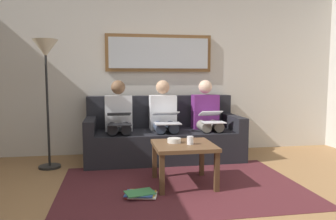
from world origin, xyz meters
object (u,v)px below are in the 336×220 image
(couch, at_px, (163,137))
(coffee_table, at_px, (184,150))
(person_right, at_px, (119,118))
(magazine_stack, at_px, (141,194))
(bowl, at_px, (174,140))
(laptop_white, at_px, (212,117))
(framed_mirror, at_px, (159,53))
(standing_lamp, at_px, (46,62))
(laptop_black, at_px, (119,119))
(laptop_silver, at_px, (167,118))
(person_middle, at_px, (164,117))
(cup, at_px, (190,140))
(person_left, at_px, (207,116))

(couch, bearing_deg, coffee_table, 91.74)
(person_right, relative_size, magazine_stack, 3.26)
(bowl, bearing_deg, laptop_white, -129.78)
(framed_mirror, relative_size, standing_lamp, 0.99)
(couch, distance_m, person_right, 0.71)
(laptop_white, height_order, laptop_black, laptop_black)
(laptop_silver, relative_size, standing_lamp, 0.23)
(person_middle, xyz_separation_m, standing_lamp, (1.55, 0.20, 0.76))
(couch, xyz_separation_m, cup, (-0.10, 1.27, 0.19))
(laptop_white, bearing_deg, cup, 60.55)
(bowl, distance_m, laptop_white, 1.10)
(framed_mirror, xyz_separation_m, laptop_black, (0.64, 0.70, -0.92))
(person_left, distance_m, person_middle, 0.64)
(framed_mirror, height_order, coffee_table, framed_mirror)
(person_middle, bearing_deg, coffee_table, 91.84)
(laptop_silver, bearing_deg, magazine_stack, 68.99)
(bowl, relative_size, laptop_silver, 0.40)
(framed_mirror, relative_size, magazine_stack, 4.68)
(person_middle, height_order, person_right, same)
(coffee_table, bearing_deg, bowl, -39.16)
(person_right, relative_size, laptop_black, 3.02)
(laptop_silver, height_order, magazine_stack, laptop_silver)
(laptop_white, height_order, laptop_silver, laptop_silver)
(framed_mirror, bearing_deg, laptop_white, 132.66)
(couch, height_order, person_middle, person_middle)
(laptop_white, distance_m, person_right, 1.30)
(framed_mirror, xyz_separation_m, coffee_table, (-0.04, 1.61, -1.16))
(bowl, relative_size, standing_lamp, 0.09)
(framed_mirror, xyz_separation_m, person_left, (-0.64, 0.46, -0.94))
(laptop_silver, bearing_deg, standing_lamp, -1.43)
(person_middle, relative_size, laptop_black, 3.02)
(coffee_table, bearing_deg, laptop_black, -53.36)
(standing_lamp, bearing_deg, coffee_table, 149.09)
(couch, height_order, magazine_stack, couch)
(cup, bearing_deg, coffee_table, -38.96)
(laptop_white, xyz_separation_m, person_right, (1.28, -0.24, -0.02))
(couch, relative_size, person_middle, 1.93)
(couch, bearing_deg, standing_lamp, 9.80)
(bowl, height_order, laptop_silver, laptop_silver)
(framed_mirror, distance_m, person_right, 1.23)
(cup, xyz_separation_m, person_right, (0.74, -1.20, 0.11))
(laptop_white, height_order, standing_lamp, standing_lamp)
(person_left, bearing_deg, laptop_silver, 20.38)
(framed_mirror, bearing_deg, person_middle, 90.00)
(bowl, bearing_deg, person_middle, -92.98)
(framed_mirror, height_order, person_left, framed_mirror)
(person_right, bearing_deg, bowl, 118.56)
(coffee_table, distance_m, cup, 0.14)
(laptop_black, bearing_deg, bowl, 124.99)
(cup, distance_m, person_middle, 1.21)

